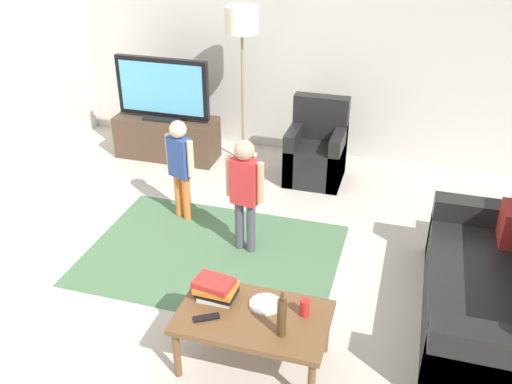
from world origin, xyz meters
The scene contains 16 objects.
ground centered at (0.00, 0.00, 0.00)m, with size 7.80×7.80×0.00m, color beige.
wall_back centered at (0.00, 3.00, 1.35)m, with size 6.00×0.12×2.70m, color silver.
area_rug centered at (-0.38, 0.52, 0.00)m, with size 2.20×1.60×0.01m, color #4C724C.
tv_stand centered at (-1.60, 2.30, 0.24)m, with size 1.20×0.44×0.50m.
tv centered at (-1.60, 2.28, 0.85)m, with size 1.10×0.28×0.71m.
couch centered at (1.92, 0.25, 0.29)m, with size 0.80×1.80×0.86m.
armchair centered at (0.20, 2.26, 0.30)m, with size 0.60×0.60×0.90m.
floor_lamp centered at (-0.70, 2.45, 1.54)m, with size 0.36×0.36×1.78m.
child_near_tv centered at (-0.88, 1.04, 0.61)m, with size 0.32×0.19×1.01m.
child_center centered at (-0.12, 0.68, 0.64)m, with size 0.35×0.17×1.06m.
coffee_table centered at (0.34, -0.61, 0.37)m, with size 1.00×0.60×0.42m.
book_stack centered at (0.05, -0.52, 0.50)m, with size 0.29×0.22×0.15m.
bottle centered at (0.56, -0.73, 0.56)m, with size 0.06×0.06×0.33m.
tv_remote centered at (0.06, -0.73, 0.43)m, with size 0.17×0.05×0.02m, color black.
soda_can centered at (0.66, -0.51, 0.48)m, with size 0.07×0.07×0.12m, color red.
plate centered at (0.39, -0.49, 0.43)m, with size 0.22×0.22×0.02m.
Camera 1 is at (1.17, -3.34, 2.90)m, focal length 39.62 mm.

